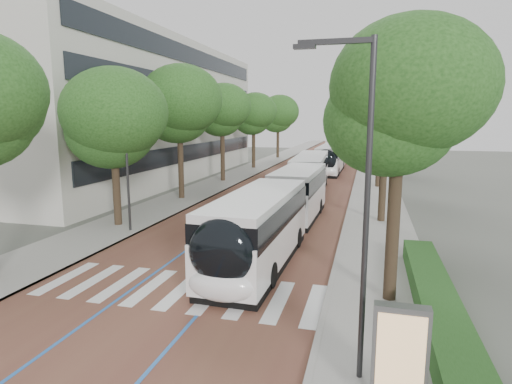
{
  "coord_description": "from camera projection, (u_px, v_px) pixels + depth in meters",
  "views": [
    {
      "loc": [
        6.79,
        -12.89,
        6.36
      ],
      "look_at": [
        0.93,
        9.29,
        2.4
      ],
      "focal_mm": 30.0,
      "sensor_mm": 36.0,
      "label": 1
    }
  ],
  "objects": [
    {
      "name": "bus_queued_0",
      "position": [
        310.0,
        174.0,
        37.0
      ],
      "size": [
        3.13,
        12.51,
        3.2
      ],
      "rotation": [
        0.0,
        0.0,
        0.05
      ],
      "color": "white",
      "rests_on": "ground"
    },
    {
      "name": "ad_panel",
      "position": [
        400.0,
        356.0,
        9.06
      ],
      "size": [
        1.16,
        0.45,
        2.4
      ],
      "rotation": [
        0.0,
        0.0,
        -0.01
      ],
      "color": "#59595B",
      "rests_on": "sidewalk_right"
    },
    {
      "name": "hedge",
      "position": [
        442.0,
        318.0,
        12.7
      ],
      "size": [
        1.2,
        14.0,
        0.8
      ],
      "primitive_type": "cube",
      "color": "#1D4618",
      "rests_on": "sidewalk_right"
    },
    {
      "name": "zebra_crossing",
      "position": [
        181.0,
        290.0,
        15.97
      ],
      "size": [
        10.55,
        3.6,
        0.01
      ],
      "color": "silver",
      "rests_on": "ground"
    },
    {
      "name": "lane_line_right",
      "position": [
        325.0,
        170.0,
        52.78
      ],
      "size": [
        0.12,
        126.0,
        0.01
      ],
      "primitive_type": "cube",
      "color": "#235FB3",
      "rests_on": "road"
    },
    {
      "name": "lane_line_left",
      "position": [
        299.0,
        170.0,
        53.58
      ],
      "size": [
        0.12,
        126.0,
        0.01
      ],
      "primitive_type": "cube",
      "color": "#235FB3",
      "rests_on": "road"
    },
    {
      "name": "trees_left",
      "position": [
        216.0,
        114.0,
        40.72
      ],
      "size": [
        6.27,
        60.68,
        9.85
      ],
      "color": "black",
      "rests_on": "ground"
    },
    {
      "name": "ground",
      "position": [
        163.0,
        301.0,
        15.08
      ],
      "size": [
        160.0,
        160.0,
        0.0
      ],
      "primitive_type": "plane",
      "color": "#51544C",
      "rests_on": "ground"
    },
    {
      "name": "lead_bus",
      "position": [
        279.0,
        211.0,
        22.11
      ],
      "size": [
        2.94,
        18.45,
        3.2
      ],
      "rotation": [
        0.0,
        0.0,
        -0.02
      ],
      "color": "black",
      "rests_on": "ground"
    },
    {
      "name": "sidewalk_right",
      "position": [
        374.0,
        172.0,
        51.29
      ],
      "size": [
        4.0,
        140.0,
        0.12
      ],
      "primitive_type": "cube",
      "color": "gray",
      "rests_on": "ground"
    },
    {
      "name": "sidewalk_left",
      "position": [
        254.0,
        168.0,
        55.06
      ],
      "size": [
        4.0,
        140.0,
        0.12
      ],
      "primitive_type": "cube",
      "color": "gray",
      "rests_on": "ground"
    },
    {
      "name": "streetlight_far",
      "position": [
        367.0,
        138.0,
        33.55
      ],
      "size": [
        1.82,
        0.2,
        8.0
      ],
      "color": "#2D2D2F",
      "rests_on": "sidewalk_right"
    },
    {
      "name": "kerb_left",
      "position": [
        268.0,
        168.0,
        54.59
      ],
      "size": [
        0.2,
        140.0,
        0.14
      ],
      "primitive_type": "cube",
      "color": "gray",
      "rests_on": "ground"
    },
    {
      "name": "road",
      "position": [
        312.0,
        170.0,
        53.18
      ],
      "size": [
        11.0,
        140.0,
        0.02
      ],
      "primitive_type": "cube",
      "color": "brown",
      "rests_on": "ground"
    },
    {
      "name": "bus_queued_1",
      "position": [
        331.0,
        159.0,
        50.46
      ],
      "size": [
        2.67,
        12.43,
        3.2
      ],
      "rotation": [
        0.0,
        0.0,
        -0.01
      ],
      "color": "white",
      "rests_on": "ground"
    },
    {
      "name": "streetlight_near",
      "position": [
        360.0,
        187.0,
        9.73
      ],
      "size": [
        1.82,
        0.2,
        8.0
      ],
      "color": "#2D2D2F",
      "rests_on": "sidewalk_right"
    },
    {
      "name": "kerb_right",
      "position": [
        358.0,
        171.0,
        51.77
      ],
      "size": [
        0.2,
        140.0,
        0.14
      ],
      "primitive_type": "cube",
      "color": "gray",
      "rests_on": "ground"
    },
    {
      "name": "bus_queued_2",
      "position": [
        338.0,
        151.0,
        63.3
      ],
      "size": [
        2.96,
        12.48,
        3.2
      ],
      "rotation": [
        0.0,
        0.0,
        -0.04
      ],
      "color": "white",
      "rests_on": "ground"
    },
    {
      "name": "office_building",
      "position": [
        116.0,
        112.0,
        45.46
      ],
      "size": [
        18.11,
        40.0,
        14.0
      ],
      "color": "beige",
      "rests_on": "ground"
    },
    {
      "name": "trees_right",
      "position": [
        382.0,
        117.0,
        34.94
      ],
      "size": [
        5.8,
        47.49,
        9.1
      ],
      "color": "black",
      "rests_on": "ground"
    },
    {
      "name": "lamp_post_left",
      "position": [
        127.0,
        160.0,
        23.53
      ],
      "size": [
        0.14,
        0.14,
        8.0
      ],
      "primitive_type": "cylinder",
      "color": "#2D2D2F",
      "rests_on": "sidewalk_left"
    }
  ]
}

